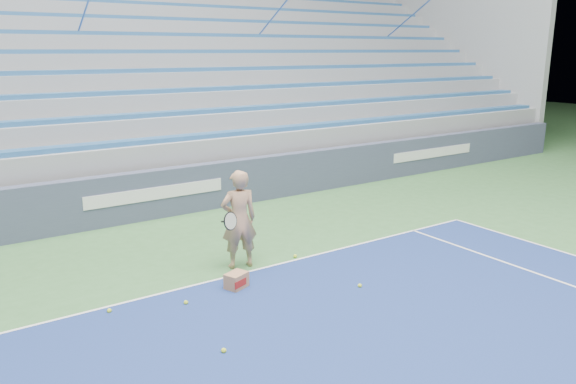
% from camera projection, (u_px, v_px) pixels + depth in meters
% --- Properties ---
extents(sponsor_barrier, '(30.00, 0.32, 1.10)m').
position_uv_depth(sponsor_barrier, '(154.00, 194.00, 12.61)').
color(sponsor_barrier, '#3E455E').
rests_on(sponsor_barrier, ground).
extents(bleachers, '(31.00, 9.15, 7.30)m').
position_uv_depth(bleachers, '(80.00, 96.00, 16.75)').
color(bleachers, gray).
rests_on(bleachers, ground).
extents(tennis_player, '(0.96, 0.88, 1.73)m').
position_uv_depth(tennis_player, '(239.00, 219.00, 9.63)').
color(tennis_player, tan).
rests_on(tennis_player, ground).
extents(ball_box, '(0.41, 0.37, 0.26)m').
position_uv_depth(ball_box, '(236.00, 281.00, 8.93)').
color(ball_box, '#A57450').
rests_on(ball_box, ground).
extents(tennis_ball_0, '(0.07, 0.07, 0.07)m').
position_uv_depth(tennis_ball_0, '(224.00, 351.00, 7.03)').
color(tennis_ball_0, '#CFE72F').
rests_on(tennis_ball_0, ground).
extents(tennis_ball_1, '(0.07, 0.07, 0.07)m').
position_uv_depth(tennis_ball_1, '(109.00, 311.00, 8.11)').
color(tennis_ball_1, '#CFE72F').
rests_on(tennis_ball_1, ground).
extents(tennis_ball_2, '(0.07, 0.07, 0.07)m').
position_uv_depth(tennis_ball_2, '(295.00, 256.00, 10.25)').
color(tennis_ball_2, '#CFE72F').
rests_on(tennis_ball_2, ground).
extents(tennis_ball_3, '(0.07, 0.07, 0.07)m').
position_uv_depth(tennis_ball_3, '(186.00, 303.00, 8.37)').
color(tennis_ball_3, '#CFE72F').
rests_on(tennis_ball_3, ground).
extents(tennis_ball_4, '(0.07, 0.07, 0.07)m').
position_uv_depth(tennis_ball_4, '(360.00, 286.00, 8.97)').
color(tennis_ball_4, '#CFE72F').
rests_on(tennis_ball_4, ground).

